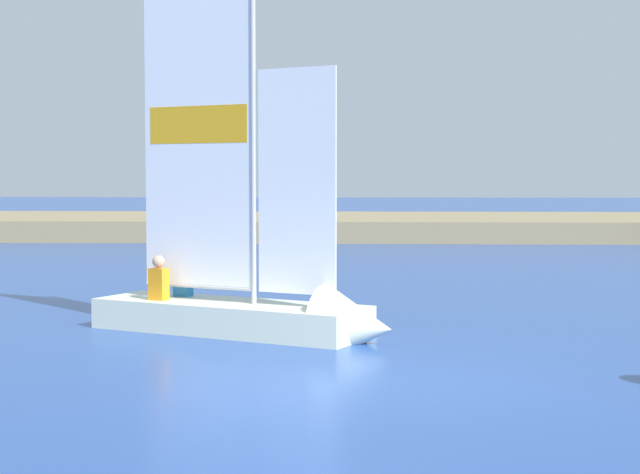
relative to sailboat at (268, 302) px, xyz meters
The scene contains 3 objects.
ground_plane 4.02m from the sailboat, 64.22° to the right, with size 200.00×200.00×0.00m, color #234793.
shore_bank 26.50m from the sailboat, 86.25° to the left, with size 80.00×10.63×0.79m, color #897A56.
sailboat is the anchor object (origin of this frame).
Camera 1 is at (-0.17, -12.18, 2.50)m, focal length 57.57 mm.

